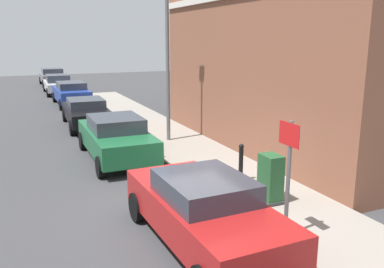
{
  "coord_description": "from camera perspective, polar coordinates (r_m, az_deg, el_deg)",
  "views": [
    {
      "loc": [
        -3.6,
        -8.42,
        3.92
      ],
      "look_at": [
        1.07,
        2.24,
        1.2
      ],
      "focal_mm": 38.19,
      "sensor_mm": 36.0,
      "label": 1
    }
  ],
  "objects": [
    {
      "name": "ground",
      "position": [
        9.96,
        -0.49,
        -10.02
      ],
      "size": [
        80.0,
        80.0,
        0.0
      ],
      "primitive_type": "plane",
      "color": "#38383A"
    },
    {
      "name": "sidewalk",
      "position": [
        15.9,
        -2.77,
        -0.85
      ],
      "size": [
        2.63,
        30.0,
        0.15
      ],
      "primitive_type": "cube",
      "color": "gray",
      "rests_on": "ground"
    },
    {
      "name": "corner_building",
      "position": [
        16.19,
        17.76,
        14.67
      ],
      "size": [
        7.67,
        11.62,
        9.04
      ],
      "color": "brown",
      "rests_on": "ground"
    },
    {
      "name": "car_red",
      "position": [
        7.91,
        1.64,
        -10.55
      ],
      "size": [
        1.94,
        4.39,
        1.42
      ],
      "rotation": [
        0.0,
        0.0,
        1.6
      ],
      "color": "maroon",
      "rests_on": "ground"
    },
    {
      "name": "car_green",
      "position": [
        13.69,
        -10.57,
        -0.44
      ],
      "size": [
        1.94,
        4.46,
        1.45
      ],
      "rotation": [
        0.0,
        0.0,
        1.56
      ],
      "color": "#195933",
      "rests_on": "ground"
    },
    {
      "name": "car_black",
      "position": [
        19.21,
        -14.53,
        3.02
      ],
      "size": [
        1.96,
        4.37,
        1.27
      ],
      "rotation": [
        0.0,
        0.0,
        1.54
      ],
      "color": "black",
      "rests_on": "ground"
    },
    {
      "name": "car_blue",
      "position": [
        25.71,
        -16.51,
        5.54
      ],
      "size": [
        1.89,
        4.46,
        1.41
      ],
      "rotation": [
        0.0,
        0.0,
        1.58
      ],
      "color": "navy",
      "rests_on": "ground"
    },
    {
      "name": "car_silver",
      "position": [
        31.47,
        -18.21,
        6.67
      ],
      "size": [
        1.9,
        4.49,
        1.39
      ],
      "rotation": [
        0.0,
        0.0,
        1.56
      ],
      "color": "#B7B7BC",
      "rests_on": "ground"
    },
    {
      "name": "car_grey",
      "position": [
        37.35,
        -18.9,
        7.59
      ],
      "size": [
        2.0,
        4.18,
        1.45
      ],
      "rotation": [
        0.0,
        0.0,
        1.58
      ],
      "color": "slate",
      "rests_on": "ground"
    },
    {
      "name": "utility_cabinet",
      "position": [
        9.81,
        10.9,
        -6.37
      ],
      "size": [
        0.46,
        0.61,
        1.15
      ],
      "color": "#1E4C28",
      "rests_on": "sidewalk"
    },
    {
      "name": "bollard_near_cabinet",
      "position": [
        11.08,
        6.85,
        -3.82
      ],
      "size": [
        0.14,
        0.14,
        1.04
      ],
      "color": "black",
      "rests_on": "sidewalk"
    },
    {
      "name": "street_sign",
      "position": [
        7.9,
        13.35,
        -3.83
      ],
      "size": [
        0.08,
        0.6,
        2.3
      ],
      "color": "#59595B",
      "rests_on": "sidewalk"
    },
    {
      "name": "lamppost",
      "position": [
        15.22,
        -3.44,
        10.81
      ],
      "size": [
        0.2,
        0.44,
        5.72
      ],
      "color": "#59595B",
      "rests_on": "sidewalk"
    }
  ]
}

